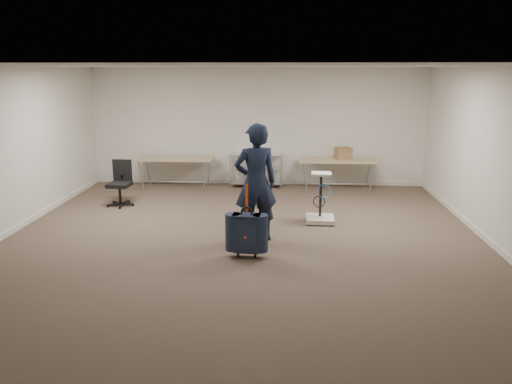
{
  "coord_description": "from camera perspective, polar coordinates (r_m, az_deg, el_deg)",
  "views": [
    {
      "loc": [
        0.69,
        -7.46,
        2.77
      ],
      "look_at": [
        0.22,
        0.3,
        0.83
      ],
      "focal_mm": 35.0,
      "sensor_mm": 36.0,
      "label": 1
    }
  ],
  "objects": [
    {
      "name": "ground",
      "position": [
        7.99,
        -1.75,
        -6.32
      ],
      "size": [
        9.0,
        9.0,
        0.0
      ],
      "primitive_type": "plane",
      "color": "#413327",
      "rests_on": "ground"
    },
    {
      "name": "room_shell",
      "position": [
        9.27,
        -0.98,
        -3.08
      ],
      "size": [
        8.0,
        9.0,
        9.0
      ],
      "color": "silver",
      "rests_on": "ground"
    },
    {
      "name": "folding_table_left",
      "position": [
        11.88,
        -9.21,
        3.66
      ],
      "size": [
        1.8,
        0.75,
        0.73
      ],
      "color": "tan",
      "rests_on": "ground"
    },
    {
      "name": "folding_table_right",
      "position": [
        11.66,
        9.36,
        3.45
      ],
      "size": [
        1.8,
        0.75,
        0.73
      ],
      "color": "tan",
      "rests_on": "ground"
    },
    {
      "name": "wire_shelf",
      "position": [
        11.91,
        0.06,
        2.69
      ],
      "size": [
        1.22,
        0.47,
        0.8
      ],
      "color": "silver",
      "rests_on": "ground"
    },
    {
      "name": "person",
      "position": [
        8.06,
        -0.04,
        1.05
      ],
      "size": [
        0.81,
        0.65,
        1.93
      ],
      "primitive_type": "imported",
      "rotation": [
        0.0,
        0.0,
        3.44
      ],
      "color": "black",
      "rests_on": "ground"
    },
    {
      "name": "suitcase",
      "position": [
        7.45,
        -1.08,
        -4.7
      ],
      "size": [
        0.43,
        0.27,
        1.13
      ],
      "color": "black",
      "rests_on": "ground"
    },
    {
      "name": "office_chair",
      "position": [
        10.68,
        -15.22,
        0.01
      ],
      "size": [
        0.57,
        0.57,
        0.93
      ],
      "color": "black",
      "rests_on": "ground"
    },
    {
      "name": "equipment_cart",
      "position": [
        9.24,
        7.37,
        -1.99
      ],
      "size": [
        0.52,
        0.52,
        0.94
      ],
      "color": "beige",
      "rests_on": "ground"
    },
    {
      "name": "cardboard_box",
      "position": [
        11.73,
        9.93,
        4.41
      ],
      "size": [
        0.42,
        0.37,
        0.27
      ],
      "primitive_type": "cube",
      "rotation": [
        0.0,
        0.0,
        0.35
      ],
      "color": "#9F834A",
      "rests_on": "folding_table_right"
    }
  ]
}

